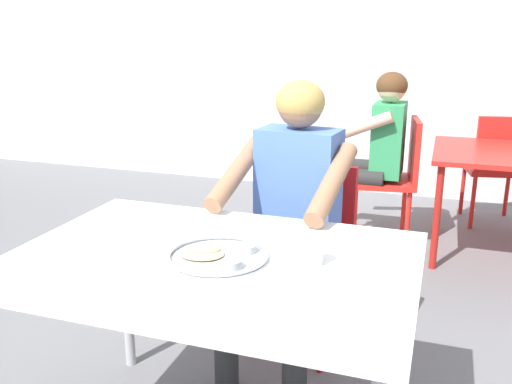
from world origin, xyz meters
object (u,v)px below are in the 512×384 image
object	(u,v)px
chair_red_left	(395,172)
chair_red_far	(498,163)
diner_foreground	(291,203)
patron_background	(374,142)
thali_tray	(218,255)
table_background_red	(498,164)
chair_foreground	(306,241)
drinking_cup	(312,249)
table_foreground	(212,276)

from	to	relation	value
chair_red_left	chair_red_far	size ratio (longest dim) A/B	1.02
diner_foreground	patron_background	xyz separation A→B (m)	(0.14, 1.64, -0.03)
thali_tray	chair_red_left	world-z (taller)	chair_red_left
chair_red_left	patron_background	xyz separation A→B (m)	(-0.15, -0.02, 0.20)
table_background_red	chair_red_far	bearing A→B (deg)	84.97
chair_foreground	drinking_cup	bearing A→B (deg)	-75.23
diner_foreground	chair_foreground	bearing A→B (deg)	85.35
chair_foreground	chair_red_far	bearing A→B (deg)	64.48
chair_red_left	thali_tray	bearing A→B (deg)	-98.40
chair_red_left	drinking_cup	bearing A→B (deg)	-91.36
chair_foreground	chair_red_left	distance (m)	1.47
chair_red_far	patron_background	size ratio (longest dim) A/B	0.72
chair_foreground	chair_red_far	world-z (taller)	chair_red_far
table_foreground	thali_tray	size ratio (longest dim) A/B	4.00
table_background_red	chair_red_far	world-z (taller)	chair_red_far
drinking_cup	chair_foreground	distance (m)	0.91
thali_tray	drinking_cup	distance (m)	0.30
thali_tray	diner_foreground	distance (m)	0.66
table_background_red	chair_red_far	distance (m)	0.62
diner_foreground	table_foreground	bearing A→B (deg)	-96.76
patron_background	chair_red_far	bearing A→B (deg)	35.69
thali_tray	chair_red_left	distance (m)	2.36
diner_foreground	patron_background	bearing A→B (deg)	85.18
table_foreground	table_background_red	bearing A→B (deg)	66.21
thali_tray	diner_foreground	size ratio (longest dim) A/B	0.26
drinking_cup	patron_background	world-z (taller)	patron_background
table_foreground	diner_foreground	size ratio (longest dim) A/B	1.02
drinking_cup	patron_background	bearing A→B (deg)	92.52
table_foreground	chair_foreground	bearing A→B (deg)	83.77
table_foreground	chair_red_far	bearing A→B (deg)	69.86
drinking_cup	table_background_red	bearing A→B (deg)	72.82
chair_foreground	thali_tray	bearing A→B (deg)	-94.52
table_foreground	chair_red_far	size ratio (longest dim) A/B	1.49
table_background_red	chair_foreground	bearing A→B (deg)	-122.81
thali_tray	table_background_red	world-z (taller)	thali_tray
drinking_cup	chair_red_left	bearing A→B (deg)	88.64
patron_background	table_background_red	bearing A→B (deg)	-0.01
thali_tray	drinking_cup	size ratio (longest dim) A/B	3.37
thali_tray	chair_foreground	distance (m)	0.92
table_background_red	thali_tray	bearing A→B (deg)	-113.18
chair_foreground	diner_foreground	xyz separation A→B (m)	(-0.02, -0.22, 0.25)
thali_tray	chair_red_left	bearing A→B (deg)	81.60
chair_foreground	chair_red_left	world-z (taller)	chair_red_left
thali_tray	chair_foreground	world-z (taller)	chair_foreground
drinking_cup	chair_red_left	distance (m)	2.29
diner_foreground	table_background_red	distance (m)	1.89
thali_tray	chair_red_far	xyz separation A→B (m)	(1.04, 2.91, -0.27)
table_foreground	thali_tray	bearing A→B (deg)	-16.59
thali_tray	drinking_cup	world-z (taller)	drinking_cup
table_background_red	diner_foreground	bearing A→B (deg)	-119.66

